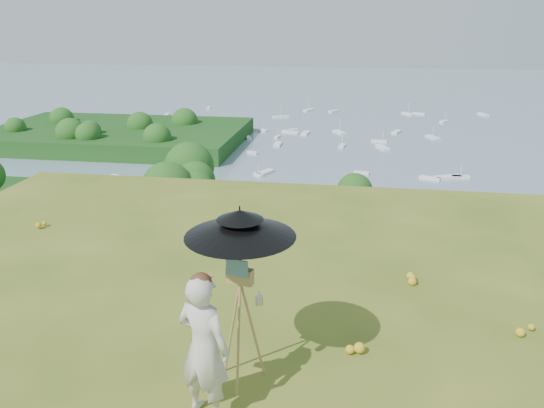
# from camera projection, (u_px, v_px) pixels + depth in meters

# --- Properties ---
(ground) EXTENTS (14.00, 14.00, 0.00)m
(ground) POSITION_uv_depth(u_px,v_px,m) (255.00, 355.00, 6.25)
(ground) COLOR #4A611B
(ground) RESTS_ON ground
(forest_slope) EXTENTS (140.00, 56.00, 22.00)m
(forest_slope) POSITION_uv_depth(u_px,v_px,m) (329.00, 399.00, 48.42)
(forest_slope) COLOR #0F3910
(forest_slope) RESTS_ON bay_water
(shoreline_tier) EXTENTS (170.00, 28.00, 8.00)m
(shoreline_tier) POSITION_uv_depth(u_px,v_px,m) (341.00, 273.00, 88.04)
(shoreline_tier) COLOR slate
(shoreline_tier) RESTS_ON bay_water
(bay_water) EXTENTS (700.00, 700.00, 0.00)m
(bay_water) POSITION_uv_depth(u_px,v_px,m) (354.00, 108.00, 241.36)
(bay_water) COLOR slate
(bay_water) RESTS_ON ground
(peninsula) EXTENTS (90.00, 60.00, 12.00)m
(peninsula) POSITION_uv_depth(u_px,v_px,m) (117.00, 127.00, 171.46)
(peninsula) COLOR #0F3910
(peninsula) RESTS_ON bay_water
(slope_trees) EXTENTS (110.00, 50.00, 6.00)m
(slope_trees) POSITION_uv_depth(u_px,v_px,m) (335.00, 260.00, 43.83)
(slope_trees) COLOR #1E5519
(slope_trees) RESTS_ON forest_slope
(harbor_town) EXTENTS (110.00, 22.00, 5.00)m
(harbor_town) POSITION_uv_depth(u_px,v_px,m) (343.00, 237.00, 85.91)
(harbor_town) COLOR beige
(harbor_town) RESTS_ON shoreline_tier
(moored_boats) EXTENTS (140.00, 140.00, 0.70)m
(moored_boats) POSITION_uv_depth(u_px,v_px,m) (311.00, 144.00, 169.37)
(moored_boats) COLOR white
(moored_boats) RESTS_ON bay_water
(wildflowers) EXTENTS (10.00, 10.50, 0.12)m
(wildflowers) POSITION_uv_depth(u_px,v_px,m) (259.00, 339.00, 6.47)
(wildflowers) COLOR gold
(wildflowers) RESTS_ON ground
(painter) EXTENTS (0.65, 0.54, 1.54)m
(painter) POSITION_uv_depth(u_px,v_px,m) (204.00, 347.00, 5.08)
(painter) COLOR beige
(painter) RESTS_ON ground
(field_easel) EXTENTS (0.68, 0.68, 1.48)m
(field_easel) POSITION_uv_depth(u_px,v_px,m) (241.00, 321.00, 5.58)
(field_easel) COLOR #A88146
(field_easel) RESTS_ON ground
(sun_umbrella) EXTENTS (1.42, 1.42, 0.80)m
(sun_umbrella) POSITION_uv_depth(u_px,v_px,m) (240.00, 244.00, 5.32)
(sun_umbrella) COLOR black
(sun_umbrella) RESTS_ON field_easel
(painter_cap) EXTENTS (0.27, 0.30, 0.10)m
(painter_cap) POSITION_uv_depth(u_px,v_px,m) (200.00, 279.00, 4.84)
(painter_cap) COLOR #D77676
(painter_cap) RESTS_ON painter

